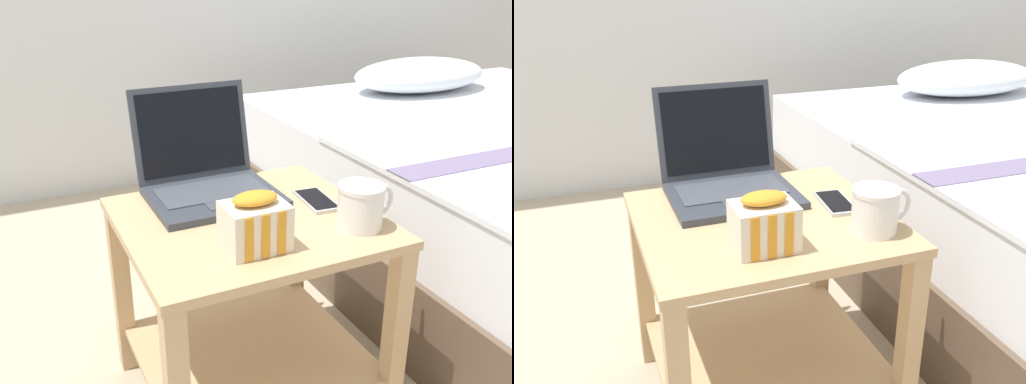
# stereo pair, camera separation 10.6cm
# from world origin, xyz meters

# --- Properties ---
(bedside_table) EXTENTS (0.58, 0.53, 0.51)m
(bedside_table) POSITION_xyz_m (0.00, 0.00, 0.33)
(bedside_table) COLOR tan
(bedside_table) RESTS_ON ground_plane
(laptop) EXTENTS (0.31, 0.31, 0.26)m
(laptop) POSITION_xyz_m (-0.04, 0.18, 0.56)
(laptop) COLOR #333842
(laptop) RESTS_ON bedside_table
(mug_front_left) EXTENTS (0.15, 0.10, 0.10)m
(mug_front_left) POSITION_xyz_m (0.21, -0.15, 0.56)
(mug_front_left) COLOR white
(mug_front_left) RESTS_ON bedside_table
(snack_bag) EXTENTS (0.13, 0.10, 0.13)m
(snack_bag) POSITION_xyz_m (-0.05, -0.14, 0.56)
(snack_bag) COLOR silver
(snack_bag) RESTS_ON bedside_table
(cell_phone) EXTENTS (0.08, 0.15, 0.01)m
(cell_phone) POSITION_xyz_m (0.19, 0.01, 0.51)
(cell_phone) COLOR #B7BABC
(cell_phone) RESTS_ON bedside_table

